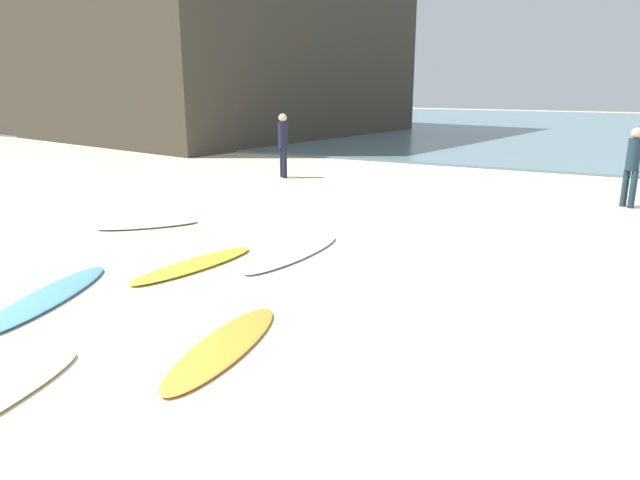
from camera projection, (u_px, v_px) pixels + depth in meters
ground_plane at (61, 428)px, 4.68m from camera, size 120.00×120.00×0.00m
ocean_water at (561, 127)px, 35.69m from camera, size 120.00×40.00×0.08m
coastal_headland at (164, 11)px, 32.74m from camera, size 25.77×20.43×13.18m
surfboard_0 at (293, 253)px, 9.38m from camera, size 0.73×2.57×0.07m
surfboard_1 at (148, 225)px, 11.22m from camera, size 1.67×1.76×0.08m
surfboard_3 at (195, 265)px, 8.77m from camera, size 0.87×2.37×0.08m
surfboard_4 at (47, 297)px, 7.44m from camera, size 1.36×2.62×0.08m
surfboard_5 at (224, 346)px, 6.08m from camera, size 0.90×2.25×0.06m
beachgoer_near at (283, 142)px, 16.74m from camera, size 0.39×0.39×1.84m
beachgoer_far at (632, 163)px, 12.73m from camera, size 0.39×0.39×1.75m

